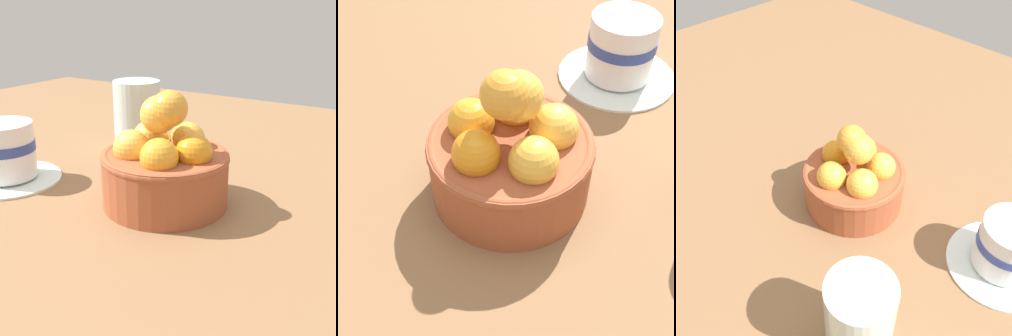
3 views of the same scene
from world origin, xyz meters
The scene contains 4 objects.
ground_plane centered at (0.00, 0.00, -1.63)cm, with size 145.61×114.52×3.26cm, color brown.
terracotta_bowl centered at (0.03, -0.02, 4.41)cm, with size 13.88×13.88×12.73cm.
coffee_cup centered at (20.27, 5.02, 3.36)cm, with size 13.02×13.02×7.41cm.
water_glass centered at (14.33, -14.11, 5.15)cm, with size 6.93×6.93×10.31cm, color silver.
Camera 1 is at (-24.39, 36.80, 20.99)cm, focal length 46.79 mm.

